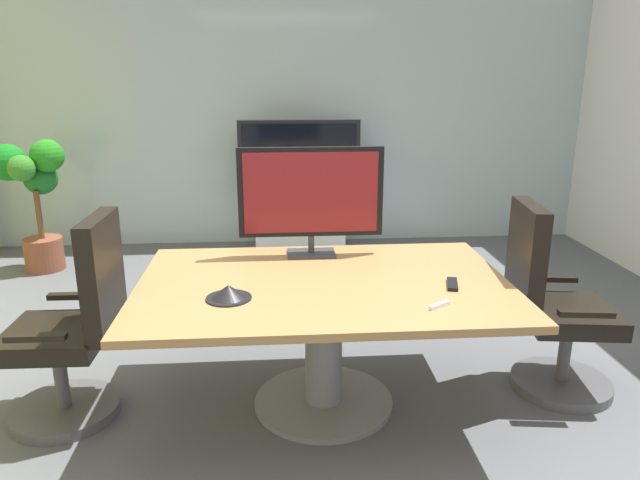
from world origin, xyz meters
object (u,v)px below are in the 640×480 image
object	(u,v)px
wall_display_unit	(300,207)
potted_plant	(33,190)
tv_monitor	(311,195)
conference_phone	(228,293)
office_chair_left	(75,337)
conference_table	(324,312)
remote_control	(452,284)
office_chair_right	(552,315)

from	to	relation	value
wall_display_unit	potted_plant	world-z (taller)	wall_display_unit
tv_monitor	conference_phone	distance (m)	0.87
office_chair_left	wall_display_unit	bearing A→B (deg)	157.51
tv_monitor	potted_plant	size ratio (longest dim) A/B	0.70
potted_plant	conference_phone	world-z (taller)	potted_plant
conference_table	wall_display_unit	size ratio (longest dim) A/B	1.47
office_chair_left	remote_control	bearing A→B (deg)	87.87
office_chair_left	office_chair_right	xyz separation A→B (m)	(2.58, 0.08, 0.00)
office_chair_left	tv_monitor	size ratio (longest dim) A/B	1.30
conference_table	conference_phone	world-z (taller)	conference_phone
office_chair_left	tv_monitor	xyz separation A→B (m)	(1.25, 0.47, 0.62)
office_chair_right	conference_table	bearing A→B (deg)	100.49
conference_table	potted_plant	xyz separation A→B (m)	(-2.40, 2.49, 0.20)
office_chair_left	potted_plant	xyz separation A→B (m)	(-1.12, 2.50, 0.29)
office_chair_left	potted_plant	distance (m)	2.75
wall_display_unit	conference_phone	size ratio (longest dim) A/B	5.95
conference_table	tv_monitor	size ratio (longest dim) A/B	2.29
conference_table	office_chair_right	world-z (taller)	office_chair_right
potted_plant	remote_control	bearing A→B (deg)	-40.54
conference_table	wall_display_unit	bearing A→B (deg)	89.93
office_chair_right	wall_display_unit	xyz separation A→B (m)	(-1.28, 2.87, -0.01)
office_chair_right	tv_monitor	size ratio (longest dim) A/B	1.30
conference_table	remote_control	world-z (taller)	remote_control
conference_table	conference_phone	size ratio (longest dim) A/B	8.73
wall_display_unit	potted_plant	xyz separation A→B (m)	(-2.41, -0.45, 0.30)
tv_monitor	wall_display_unit	size ratio (longest dim) A/B	0.64
conference_table	office_chair_left	xyz separation A→B (m)	(-1.29, -0.01, -0.09)
office_chair_right	wall_display_unit	distance (m)	3.15
office_chair_left	remote_control	world-z (taller)	office_chair_left
conference_table	remote_control	bearing A→B (deg)	-10.46
remote_control	potted_plant	bearing A→B (deg)	153.99
office_chair_left	conference_phone	xyz separation A→B (m)	(0.81, -0.20, 0.30)
office_chair_left	wall_display_unit	distance (m)	3.22
office_chair_right	remote_control	bearing A→B (deg)	113.73
office_chair_right	tv_monitor	bearing A→B (deg)	80.82
remote_control	office_chair_left	bearing A→B (deg)	-168.72
tv_monitor	remote_control	bearing A→B (deg)	-40.51
tv_monitor	conference_phone	world-z (taller)	tv_monitor
tv_monitor	wall_display_unit	world-z (taller)	tv_monitor
tv_monitor	conference_phone	bearing A→B (deg)	-123.09
tv_monitor	wall_display_unit	bearing A→B (deg)	89.07
tv_monitor	potted_plant	bearing A→B (deg)	139.45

